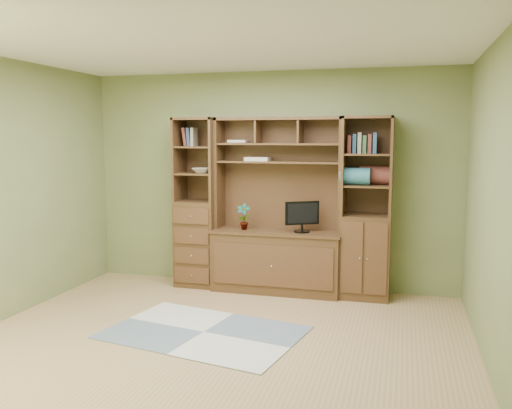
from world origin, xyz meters
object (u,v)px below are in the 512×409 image
(monitor, at_px, (302,211))
(center_hutch, at_px, (277,206))
(right_tower, at_px, (366,208))
(left_tower, at_px, (198,203))

(monitor, bearing_deg, center_hutch, 143.23)
(right_tower, bearing_deg, center_hutch, -177.77)
(right_tower, relative_size, monitor, 4.14)
(center_hutch, distance_m, monitor, 0.31)
(left_tower, xyz_separation_m, right_tower, (2.02, 0.00, 0.00))
(left_tower, bearing_deg, center_hutch, -2.29)
(center_hutch, height_order, monitor, center_hutch)
(center_hutch, distance_m, left_tower, 1.00)
(center_hutch, xyz_separation_m, monitor, (0.31, -0.03, -0.05))
(center_hutch, relative_size, left_tower, 1.00)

